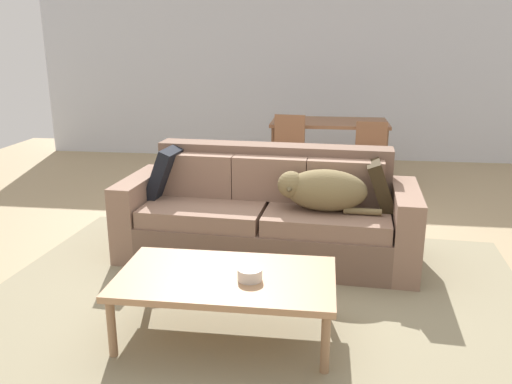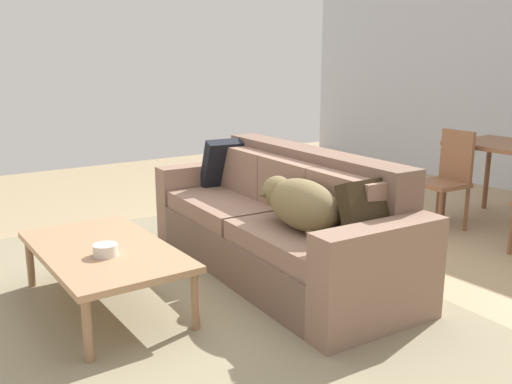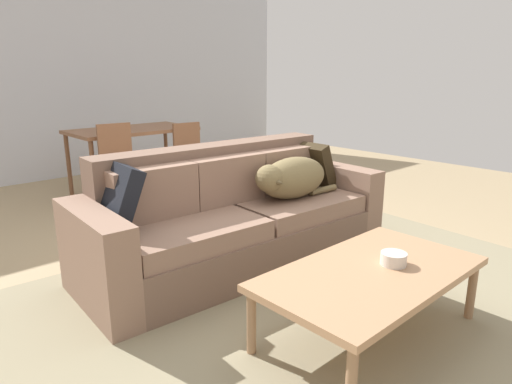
# 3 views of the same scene
# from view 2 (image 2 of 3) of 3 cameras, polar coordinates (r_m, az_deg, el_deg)

# --- Properties ---
(ground_plane) EXTENTS (10.00, 10.00, 0.00)m
(ground_plane) POSITION_cam_2_polar(r_m,az_deg,el_deg) (4.10, 1.93, -8.48)
(ground_plane) COLOR tan
(area_rug) EXTENTS (3.94, 3.06, 0.01)m
(area_rug) POSITION_cam_2_polar(r_m,az_deg,el_deg) (3.78, -7.55, -10.42)
(area_rug) COLOR gray
(area_rug) RESTS_ON ground
(couch) EXTENTS (2.43, 1.02, 0.89)m
(couch) POSITION_cam_2_polar(r_m,az_deg,el_deg) (4.07, 2.51, -3.47)
(couch) COLOR brown
(couch) RESTS_ON ground
(dog_on_left_cushion) EXTENTS (0.80, 0.34, 0.33)m
(dog_on_left_cushion) POSITION_cam_2_polar(r_m,az_deg,el_deg) (3.56, 4.51, -1.15)
(dog_on_left_cushion) COLOR olive
(dog_on_left_cushion) RESTS_ON couch
(throw_pillow_by_left_arm) EXTENTS (0.30, 0.46, 0.44)m
(throw_pillow_by_left_arm) POSITION_cam_2_polar(r_m,az_deg,el_deg) (4.76, -2.94, 2.95)
(throw_pillow_by_left_arm) COLOR black
(throw_pillow_by_left_arm) RESTS_ON couch
(throw_pillow_by_right_arm) EXTENTS (0.25, 0.40, 0.41)m
(throw_pillow_by_right_arm) POSITION_cam_2_polar(r_m,az_deg,el_deg) (3.35, 11.85, -2.15)
(throw_pillow_by_right_arm) COLOR #302515
(throw_pillow_by_right_arm) RESTS_ON couch
(coffee_table) EXTENTS (1.29, 0.73, 0.40)m
(coffee_table) POSITION_cam_2_polar(r_m,az_deg,el_deg) (3.57, -15.45, -6.11)
(coffee_table) COLOR tan
(coffee_table) RESTS_ON ground
(bowl_on_coffee_table) EXTENTS (0.14, 0.14, 0.07)m
(bowl_on_coffee_table) POSITION_cam_2_polar(r_m,az_deg,el_deg) (3.40, -15.30, -5.80)
(bowl_on_coffee_table) COLOR silver
(bowl_on_coffee_table) RESTS_ON coffee_table
(dining_chair_near_left) EXTENTS (0.44, 0.44, 0.91)m
(dining_chair_near_left) POSITION_cam_2_polar(r_m,az_deg,el_deg) (5.37, 19.13, 1.62)
(dining_chair_near_left) COLOR brown
(dining_chair_near_left) RESTS_ON ground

